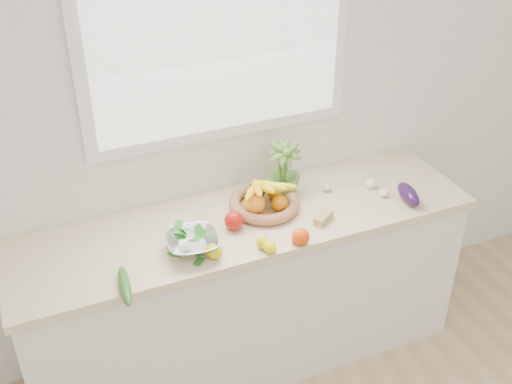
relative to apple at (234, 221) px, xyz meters
name	(u,v)px	position (x,y,z in m)	size (l,w,h in m)	color
back_wall	(220,108)	(0.08, 0.35, 0.40)	(4.50, 0.02, 2.70)	white
counter_cabinet	(246,294)	(0.08, 0.05, -0.52)	(2.20, 0.58, 0.86)	silver
countertop	(245,222)	(0.08, 0.05, -0.07)	(2.24, 0.62, 0.04)	beige
window_frame	(218,25)	(0.08, 0.34, 0.80)	(1.30, 0.03, 1.10)	white
window_pane	(220,27)	(0.08, 0.32, 0.80)	(1.18, 0.01, 0.98)	white
orange_loose	(301,237)	(0.23, -0.23, -0.01)	(0.08, 0.08, 0.08)	#FF4608
lemon_a	(214,251)	(-0.16, -0.16, -0.01)	(0.07, 0.08, 0.07)	#D7C60B
lemon_b	(270,247)	(0.08, -0.23, -0.02)	(0.06, 0.07, 0.06)	#FFF60D
lemon_c	(263,243)	(0.06, -0.19, -0.02)	(0.06, 0.07, 0.06)	gold
apple	(234,221)	(0.00, 0.00, 0.00)	(0.09, 0.09, 0.09)	#AC150D
ginger	(323,218)	(0.41, -0.11, -0.03)	(0.12, 0.05, 0.04)	tan
garlic_a	(371,184)	(0.77, 0.06, -0.02)	(0.05, 0.05, 0.05)	white
garlic_b	(327,188)	(0.55, 0.12, -0.03)	(0.05, 0.05, 0.04)	silver
garlic_c	(384,193)	(0.79, -0.04, -0.03)	(0.05, 0.05, 0.04)	white
eggplant	(408,194)	(0.88, -0.12, -0.01)	(0.07, 0.20, 0.08)	#260F37
cucumber	(125,286)	(-0.57, -0.23, -0.02)	(0.05, 0.26, 0.05)	#27591A
radish	(295,240)	(0.21, -0.21, -0.03)	(0.03, 0.03, 0.03)	red
potted_herb	(284,171)	(0.34, 0.18, 0.09)	(0.17, 0.17, 0.30)	#4E7D2D
fruit_basket	(264,200)	(0.19, 0.10, 0.01)	(0.37, 0.37, 0.18)	tan
colander_with_spinach	(192,240)	(-0.23, -0.09, 0.02)	(0.27, 0.27, 0.12)	silver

